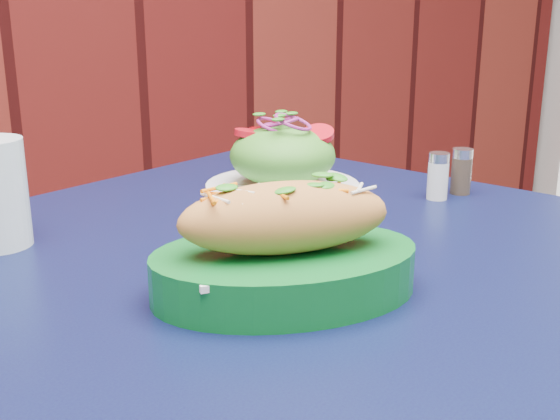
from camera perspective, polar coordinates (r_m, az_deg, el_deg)
cafe_table at (r=0.75m, az=0.82°, el=-9.88°), size 0.98×0.98×0.75m
banh_mi_basket at (r=0.61m, az=0.41°, el=-3.24°), size 0.28×0.23×0.11m
salad_plate at (r=0.94m, az=0.20°, el=3.92°), size 0.21×0.21×0.10m
salt_shaker at (r=0.93m, az=12.72°, el=2.71°), size 0.03×0.03×0.06m
pepper_shaker at (r=0.96m, az=14.53°, el=3.06°), size 0.03×0.03×0.06m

